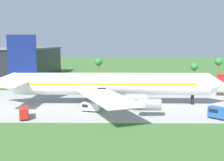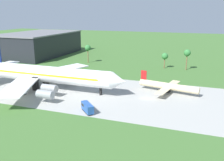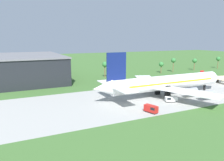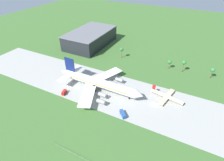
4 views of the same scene
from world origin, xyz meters
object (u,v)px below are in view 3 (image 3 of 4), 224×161
regional_aircraft (217,78)px  baggage_tug (151,109)px  fuel_truck (171,99)px  terminal_building (30,67)px  jet_airliner (166,83)px

regional_aircraft → baggage_tug: size_ratio=4.32×
regional_aircraft → fuel_truck: 56.55m
fuel_truck → terminal_building: bearing=121.0°
regional_aircraft → terminal_building: size_ratio=0.38×
jet_airliner → terminal_building: size_ratio=1.14×
jet_airliner → baggage_tug: 25.92m
baggage_tug → fuel_truck: 16.92m
fuel_truck → terminal_building: (-46.61, 77.51, 6.70)m
regional_aircraft → fuel_truck: size_ratio=4.39×
jet_airliner → baggage_tug: jet_airliner is taller
jet_airliner → fuel_truck: 11.06m
terminal_building → fuel_truck: bearing=-59.0°
baggage_tug → fuel_truck: size_ratio=1.02×
jet_airliner → regional_aircraft: bearing=13.7°
jet_airliner → baggage_tug: size_ratio=12.92×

